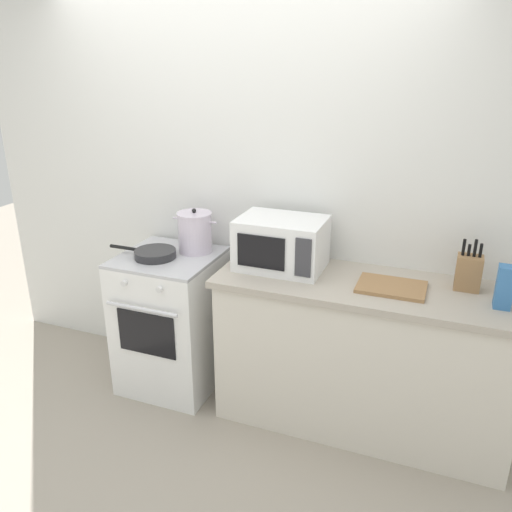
% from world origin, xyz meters
% --- Properties ---
extents(ground_plane, '(10.00, 10.00, 0.00)m').
position_xyz_m(ground_plane, '(0.00, 0.00, 0.00)').
color(ground_plane, '#9E9384').
extents(back_wall, '(4.40, 0.10, 2.50)m').
position_xyz_m(back_wall, '(0.30, 0.97, 1.25)').
color(back_wall, silver).
rests_on(back_wall, ground_plane).
extents(lower_cabinet_right, '(1.64, 0.56, 0.88)m').
position_xyz_m(lower_cabinet_right, '(0.90, 0.62, 0.44)').
color(lower_cabinet_right, beige).
rests_on(lower_cabinet_right, ground_plane).
extents(countertop_right, '(1.70, 0.60, 0.04)m').
position_xyz_m(countertop_right, '(0.90, 0.62, 0.90)').
color(countertop_right, '#ADA393').
rests_on(countertop_right, lower_cabinet_right).
extents(stove, '(0.60, 0.64, 0.92)m').
position_xyz_m(stove, '(-0.35, 0.60, 0.46)').
color(stove, white).
rests_on(stove, ground_plane).
extents(stock_pot, '(0.31, 0.22, 0.28)m').
position_xyz_m(stock_pot, '(-0.22, 0.74, 1.05)').
color(stock_pot, silver).
rests_on(stock_pot, stove).
extents(frying_pan, '(0.46, 0.26, 0.05)m').
position_xyz_m(frying_pan, '(-0.41, 0.54, 0.95)').
color(frying_pan, '#28282B').
rests_on(frying_pan, stove).
extents(microwave, '(0.50, 0.37, 0.30)m').
position_xyz_m(microwave, '(0.37, 0.68, 1.07)').
color(microwave, white).
rests_on(microwave, countertop_right).
extents(cutting_board, '(0.36, 0.26, 0.02)m').
position_xyz_m(cutting_board, '(1.03, 0.60, 0.93)').
color(cutting_board, '#997047').
rests_on(cutting_board, countertop_right).
extents(knife_block, '(0.13, 0.10, 0.28)m').
position_xyz_m(knife_block, '(1.40, 0.74, 1.02)').
color(knife_block, '#997047').
rests_on(knife_block, countertop_right).
extents(pasta_box, '(0.08, 0.08, 0.22)m').
position_xyz_m(pasta_box, '(1.57, 0.57, 1.03)').
color(pasta_box, teal).
rests_on(pasta_box, countertop_right).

